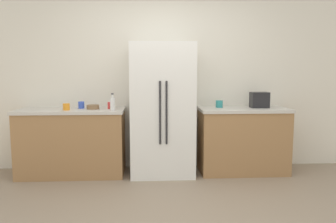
% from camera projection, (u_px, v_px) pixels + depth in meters
% --- Properties ---
extents(ground_plane, '(10.92, 10.92, 0.00)m').
position_uv_depth(ground_plane, '(172.00, 221.00, 3.10)').
color(ground_plane, gray).
extents(kitchen_back_panel, '(5.46, 0.10, 2.98)m').
position_uv_depth(kitchen_back_panel, '(163.00, 64.00, 4.74)').
color(kitchen_back_panel, silver).
rests_on(kitchen_back_panel, ground_plane).
extents(counter_left, '(1.40, 0.62, 0.89)m').
position_uv_depth(counter_left, '(72.00, 142.00, 4.44)').
color(counter_left, '#9E7247').
rests_on(counter_left, ground_plane).
extents(counter_right, '(1.20, 0.62, 0.89)m').
position_uv_depth(counter_right, '(242.00, 140.00, 4.57)').
color(counter_right, '#9E7247').
rests_on(counter_right, ground_plane).
extents(refrigerator, '(0.83, 0.66, 1.75)m').
position_uv_depth(refrigerator, '(162.00, 110.00, 4.43)').
color(refrigerator, white).
rests_on(refrigerator, ground_plane).
extents(toaster, '(0.24, 0.17, 0.21)m').
position_uv_depth(toaster, '(259.00, 100.00, 4.53)').
color(toaster, black).
rests_on(toaster, counter_right).
extents(bottle_a, '(0.06, 0.06, 0.22)m').
position_uv_depth(bottle_a, '(113.00, 103.00, 4.26)').
color(bottle_a, white).
rests_on(bottle_a, counter_left).
extents(cup_a, '(0.08, 0.08, 0.09)m').
position_uv_depth(cup_a, '(111.00, 105.00, 4.41)').
color(cup_a, red).
rests_on(cup_a, counter_left).
extents(cup_b, '(0.09, 0.09, 0.09)m').
position_uv_depth(cup_b, '(66.00, 107.00, 4.26)').
color(cup_b, orange).
rests_on(cup_b, counter_left).
extents(cup_c, '(0.08, 0.08, 0.09)m').
position_uv_depth(cup_c, '(81.00, 105.00, 4.46)').
color(cup_c, blue).
rests_on(cup_c, counter_left).
extents(cup_d, '(0.10, 0.10, 0.10)m').
position_uv_depth(cup_d, '(219.00, 104.00, 4.57)').
color(cup_d, teal).
rests_on(cup_d, counter_right).
extents(bowl_a, '(0.16, 0.16, 0.06)m').
position_uv_depth(bowl_a, '(93.00, 107.00, 4.39)').
color(bowl_a, brown).
rests_on(bowl_a, counter_left).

